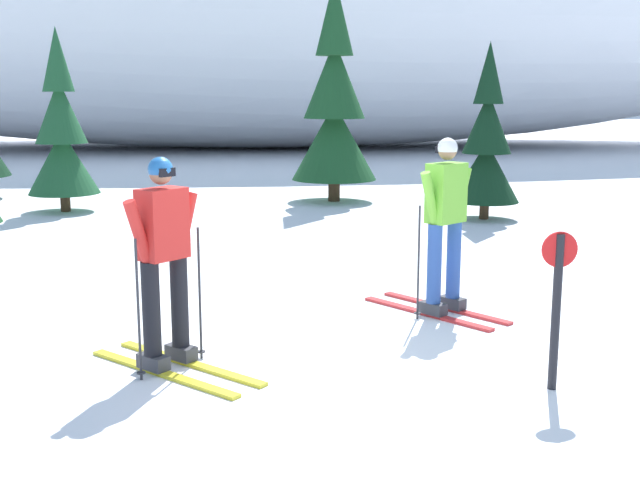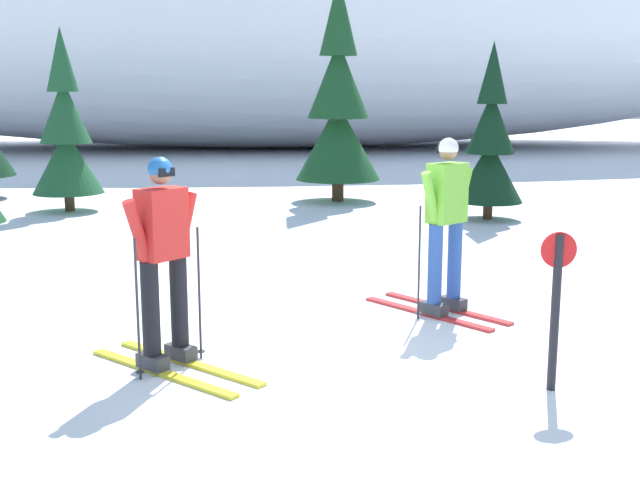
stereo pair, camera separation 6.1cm
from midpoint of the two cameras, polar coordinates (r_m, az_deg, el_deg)
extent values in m
plane|color=white|center=(6.97, 1.20, -8.66)|extent=(120.00, 120.00, 0.00)
cube|color=gold|center=(6.93, -9.26, -8.78)|extent=(1.34, 1.25, 0.03)
cube|color=gold|center=(6.74, -11.22, -9.42)|extent=(1.34, 1.25, 0.03)
cube|color=#38383D|center=(6.98, -9.83, -8.01)|extent=(0.30, 0.29, 0.12)
cube|color=#38383D|center=(6.79, -11.80, -8.62)|extent=(0.30, 0.29, 0.12)
cylinder|color=black|center=(6.85, -9.95, -4.38)|extent=(0.15, 0.15, 0.80)
cylinder|color=black|center=(6.65, -11.95, -4.89)|extent=(0.15, 0.15, 0.80)
cube|color=red|center=(6.60, -11.15, 1.18)|extent=(0.44, 0.45, 0.59)
cylinder|color=red|center=(6.77, -9.56, 1.02)|extent=(0.26, 0.27, 0.58)
cylinder|color=red|center=(6.46, -12.79, 0.44)|extent=(0.26, 0.27, 0.58)
sphere|color=#A37556|center=(6.55, -11.28, 4.80)|extent=(0.19, 0.19, 0.19)
sphere|color=#2366B2|center=(6.54, -11.29, 5.07)|extent=(0.21, 0.21, 0.21)
cube|color=black|center=(6.49, -10.82, 4.85)|extent=(0.13, 0.13, 0.07)
cylinder|color=#2D2D33|center=(6.91, -8.51, -3.87)|extent=(0.02, 0.02, 1.17)
cylinder|color=#2D2D33|center=(7.06, -8.39, -8.00)|extent=(0.07, 0.07, 0.01)
cylinder|color=#2D2D33|center=(6.49, -12.85, -4.98)|extent=(0.02, 0.02, 1.17)
cylinder|color=#2D2D33|center=(6.65, -12.66, -9.35)|extent=(0.07, 0.07, 0.01)
cube|color=red|center=(8.38, 7.93, -5.31)|extent=(1.12, 1.37, 0.03)
cube|color=red|center=(8.62, 9.31, -4.89)|extent=(1.12, 1.37, 0.03)
cube|color=#38383D|center=(8.30, 8.48, -4.95)|extent=(0.28, 0.31, 0.12)
cube|color=#38383D|center=(8.54, 9.85, -4.53)|extent=(0.28, 0.31, 0.12)
cylinder|color=#2D519E|center=(8.18, 8.57, -1.73)|extent=(0.15, 0.15, 0.83)
cylinder|color=#2D519E|center=(8.43, 9.95, -1.41)|extent=(0.15, 0.15, 0.83)
cube|color=#75C638|center=(8.18, 9.42, 3.39)|extent=(0.47, 0.44, 0.61)
cylinder|color=#75C638|center=(7.99, 8.29, 2.94)|extent=(0.28, 0.25, 0.58)
cylinder|color=#75C638|center=(8.39, 10.49, 3.24)|extent=(0.28, 0.25, 0.58)
sphere|color=#A37556|center=(8.14, 9.52, 6.41)|extent=(0.19, 0.19, 0.19)
sphere|color=white|center=(8.14, 9.52, 6.62)|extent=(0.21, 0.21, 0.21)
cube|color=black|center=(8.19, 9.07, 6.52)|extent=(0.14, 0.12, 0.07)
cylinder|color=#2D2D33|center=(8.07, 7.43, -1.68)|extent=(0.02, 0.02, 1.18)
cylinder|color=#2D2D33|center=(8.20, 7.34, -5.31)|extent=(0.07, 0.07, 0.01)
cylinder|color=#2D2D33|center=(8.60, 10.38, -1.00)|extent=(0.02, 0.02, 1.18)
cylinder|color=#2D2D33|center=(8.72, 10.27, -4.42)|extent=(0.07, 0.07, 0.01)
cylinder|color=#47301E|center=(16.21, -17.64, 2.85)|extent=(0.19, 0.19, 0.48)
cone|color=#1E512D|center=(16.13, -17.78, 5.42)|extent=(1.37, 1.37, 1.23)
cone|color=#1E512D|center=(16.08, -17.98, 8.90)|extent=(0.98, 0.98, 1.23)
cone|color=#1E512D|center=(16.09, -18.19, 12.38)|extent=(0.60, 0.60, 1.23)
cylinder|color=#47301E|center=(16.88, 1.41, 3.91)|extent=(0.25, 0.25, 0.63)
cone|color=#194723|center=(16.79, 1.42, 7.17)|extent=(1.81, 1.81, 1.62)
cone|color=#194723|center=(16.76, 1.44, 11.59)|extent=(1.30, 1.30, 1.62)
cone|color=#194723|center=(16.83, 1.46, 16.00)|extent=(0.79, 0.79, 1.62)
cylinder|color=#47301E|center=(14.80, 12.21, 2.33)|extent=(0.17, 0.17, 0.43)
cone|color=black|center=(14.72, 12.31, 4.87)|extent=(1.24, 1.24, 1.11)
cone|color=black|center=(14.66, 12.45, 8.33)|extent=(0.89, 0.89, 1.11)
cone|color=black|center=(14.66, 12.59, 11.80)|extent=(0.55, 0.55, 1.11)
ellipsoid|color=white|center=(33.91, -3.80, 16.02)|extent=(50.32, 19.04, 10.94)
cylinder|color=black|center=(6.38, 16.97, -5.12)|extent=(0.07, 0.07, 1.24)
cylinder|color=red|center=(6.27, 17.22, -0.69)|extent=(0.28, 0.02, 0.28)
camera|label=1|loc=(0.03, -89.76, 0.05)|focal=44.06mm
camera|label=2|loc=(0.03, 90.24, -0.05)|focal=44.06mm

